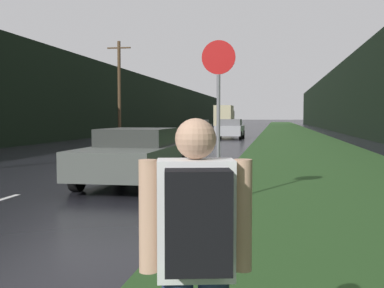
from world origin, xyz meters
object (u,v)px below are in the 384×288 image
(car_passing_far, at_px, (230,129))
(delivery_truck, at_px, (224,116))
(hitchhiker_with_backpack, at_px, (196,258))
(car_passing_near, at_px, (136,155))
(car_oncoming, at_px, (201,126))
(stop_sign, at_px, (218,106))

(car_passing_far, bearing_deg, delivery_truck, -83.24)
(hitchhiker_with_backpack, distance_m, car_passing_far, 34.63)
(hitchhiker_with_backpack, height_order, car_passing_near, hitchhiker_with_backpack)
(hitchhiker_with_backpack, bearing_deg, delivery_truck, 83.33)
(hitchhiker_with_backpack, distance_m, car_oncoming, 45.95)
(stop_sign, relative_size, car_oncoming, 0.72)
(hitchhiker_with_backpack, height_order, car_oncoming, hitchhiker_with_backpack)
(stop_sign, height_order, car_passing_near, stop_sign)
(car_passing_near, bearing_deg, hitchhiker_with_backpack, 108.36)
(hitchhiker_with_backpack, relative_size, delivery_truck, 0.24)
(car_passing_near, bearing_deg, car_passing_far, -90.00)
(car_passing_far, height_order, car_oncoming, car_passing_far)
(hitchhiker_with_backpack, height_order, car_passing_far, hitchhiker_with_backpack)
(delivery_truck, bearing_deg, hitchhiker_with_backpack, -84.09)
(stop_sign, distance_m, hitchhiker_with_backpack, 6.86)
(car_passing_near, height_order, car_passing_far, car_passing_far)
(hitchhiker_with_backpack, relative_size, car_passing_near, 0.35)
(car_oncoming, height_order, delivery_truck, delivery_truck)
(car_passing_near, relative_size, delivery_truck, 0.69)
(stop_sign, xyz_separation_m, car_oncoming, (-6.37, 38.64, -1.16))
(stop_sign, distance_m, delivery_truck, 61.71)
(car_passing_near, distance_m, car_oncoming, 36.38)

